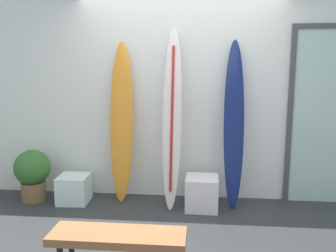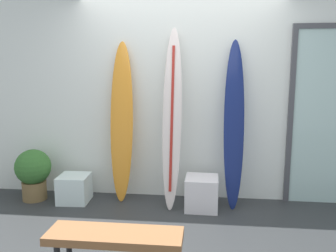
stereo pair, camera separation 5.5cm
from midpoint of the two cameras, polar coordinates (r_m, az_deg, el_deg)
The scene contains 9 objects.
ground at distance 3.58m, azimuth 0.88°, elevation -18.53°, with size 8.00×8.00×0.04m, color #2E3032.
wall_back at distance 4.46m, azimuth 2.50°, elevation 6.14°, with size 7.20×0.20×2.80m, color white.
surfboard_sunset at distance 4.34m, azimuth -7.27°, elevation 0.59°, with size 0.29×0.29×1.99m.
surfboard_ivory at distance 4.12m, azimuth 1.05°, elevation 1.05°, with size 0.24×0.49×2.15m.
surfboard_navy at distance 4.18m, azimuth 11.16°, elevation 0.23°, with size 0.24×0.39×2.00m.
display_block_left at distance 4.56m, azimuth -14.81°, elevation -9.90°, with size 0.38×0.38×0.34m.
display_block_center at distance 4.22m, azimuth 5.93°, elevation -10.91°, with size 0.39×0.39×0.39m.
potted_plant at distance 4.73m, azimuth -20.96°, elevation -7.00°, with size 0.44×0.44×0.65m.
bench at distance 2.68m, azimuth -8.12°, elevation -18.20°, with size 0.99×0.30×0.49m.
Camera 2 is at (0.32, -3.14, 1.66)m, focal length 37.07 mm.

